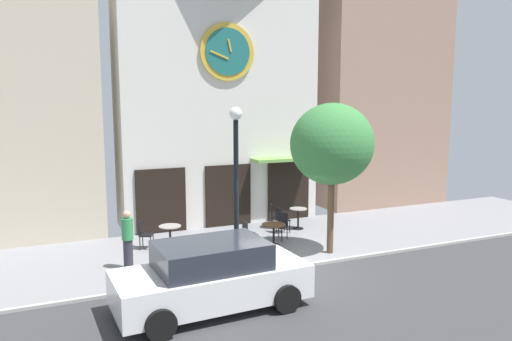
% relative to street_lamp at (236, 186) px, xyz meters
% --- Properties ---
extents(ground_plane, '(27.86, 11.69, 0.13)m').
position_rel_street_lamp_xyz_m(ground_plane, '(1.24, -1.51, -2.30)').
color(ground_plane, gray).
extents(clock_building, '(7.60, 3.24, 10.73)m').
position_rel_street_lamp_xyz_m(clock_building, '(1.35, 5.33, 3.23)').
color(clock_building, silver).
rests_on(clock_building, ground_plane).
extents(neighbor_building_right, '(6.00, 4.29, 15.91)m').
position_rel_street_lamp_xyz_m(neighbor_building_right, '(9.20, 6.47, 5.67)').
color(neighbor_building_right, '#9E7A66').
rests_on(neighbor_building_right, ground_plane).
extents(street_lamp, '(0.36, 0.36, 4.49)m').
position_rel_street_lamp_xyz_m(street_lamp, '(0.00, 0.00, 0.00)').
color(street_lamp, black).
rests_on(street_lamp, ground_plane).
extents(street_tree, '(2.58, 2.33, 4.60)m').
position_rel_street_lamp_xyz_m(street_tree, '(3.05, -0.11, 1.08)').
color(street_tree, brown).
rests_on(street_tree, ground_plane).
extents(cafe_table_center_left, '(0.70, 0.70, 0.72)m').
position_rel_street_lamp_xyz_m(cafe_table_center_left, '(-1.35, 2.36, -1.77)').
color(cafe_table_center_left, black).
rests_on(cafe_table_center_left, ground_plane).
extents(cafe_table_leftmost, '(0.77, 0.77, 0.72)m').
position_rel_street_lamp_xyz_m(cafe_table_leftmost, '(1.77, 1.24, -1.75)').
color(cafe_table_leftmost, black).
rests_on(cafe_table_leftmost, ground_plane).
extents(cafe_table_center, '(0.63, 0.63, 0.77)m').
position_rel_street_lamp_xyz_m(cafe_table_center, '(3.51, 2.78, -1.77)').
color(cafe_table_center, black).
rests_on(cafe_table_center, ground_plane).
extents(cafe_chair_curbside, '(0.53, 0.53, 0.90)m').
position_rel_street_lamp_xyz_m(cafe_chair_curbside, '(-2.14, 2.61, -1.75)').
color(cafe_chair_curbside, black).
rests_on(cafe_chair_curbside, ground_plane).
extents(cafe_chair_left_end, '(0.40, 0.40, 0.90)m').
position_rel_street_lamp_xyz_m(cafe_chair_left_end, '(0.89, 1.30, -1.75)').
color(cafe_chair_left_end, black).
rests_on(cafe_chair_left_end, ground_plane).
extents(cafe_chair_outer, '(0.44, 0.44, 0.90)m').
position_rel_street_lamp_xyz_m(cafe_chair_outer, '(2.70, 2.56, -1.75)').
color(cafe_chair_outer, black).
rests_on(cafe_chair_outer, ground_plane).
extents(cafe_chair_mid_row, '(0.55, 0.55, 0.90)m').
position_rel_street_lamp_xyz_m(cafe_chair_mid_row, '(2.36, 1.84, -1.75)').
color(cafe_chair_mid_row, black).
rests_on(cafe_chair_mid_row, ground_plane).
extents(cafe_chair_facing_street, '(0.52, 0.52, 0.90)m').
position_rel_street_lamp_xyz_m(cafe_chair_facing_street, '(2.75, 3.24, -1.75)').
color(cafe_chair_facing_street, black).
rests_on(cafe_chair_facing_street, ground_plane).
extents(pedestrian_green, '(0.42, 0.42, 1.67)m').
position_rel_street_lamp_xyz_m(pedestrian_green, '(-2.89, 0.87, -1.42)').
color(pedestrian_green, '#2D2D38').
rests_on(pedestrian_green, ground_plane).
extents(parked_car_white, '(4.38, 2.18, 1.55)m').
position_rel_street_lamp_xyz_m(parked_car_white, '(-1.59, -2.56, -1.52)').
color(parked_car_white, white).
rests_on(parked_car_white, ground_plane).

